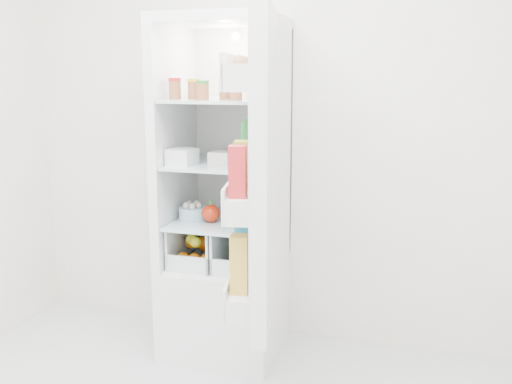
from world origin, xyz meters
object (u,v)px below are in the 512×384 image
(red_cabbage, at_px, (248,205))
(fridge_door, at_px, (258,178))
(refrigerator, at_px, (227,231))
(mushroom_bowl, at_px, (193,213))

(red_cabbage, bearing_deg, fridge_door, -69.50)
(refrigerator, relative_size, fridge_door, 1.38)
(refrigerator, bearing_deg, red_cabbage, -3.11)
(refrigerator, relative_size, mushroom_bowl, 12.13)
(refrigerator, height_order, red_cabbage, refrigerator)
(refrigerator, height_order, fridge_door, refrigerator)
(mushroom_bowl, xyz_separation_m, fridge_door, (0.51, -0.52, 0.31))
(refrigerator, height_order, mushroom_bowl, refrigerator)
(refrigerator, xyz_separation_m, fridge_door, (0.36, -0.63, 0.43))
(refrigerator, distance_m, fridge_door, 0.84)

